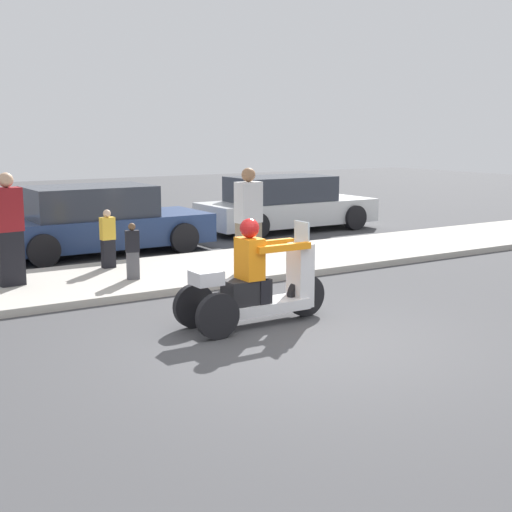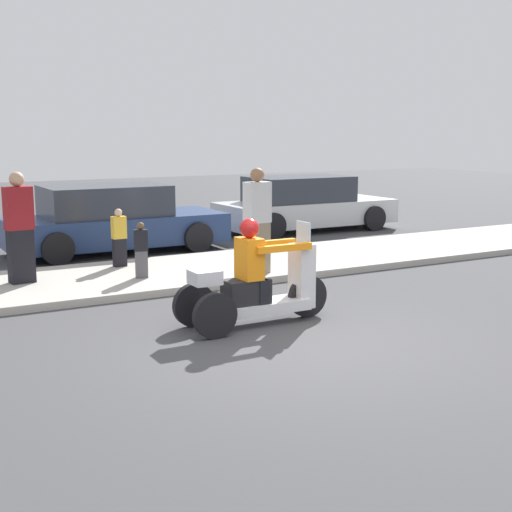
{
  "view_description": "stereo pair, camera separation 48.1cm",
  "coord_description": "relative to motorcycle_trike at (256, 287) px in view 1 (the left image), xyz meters",
  "views": [
    {
      "loc": [
        -4.92,
        -6.77,
        2.59
      ],
      "look_at": [
        0.05,
        1.08,
        0.94
      ],
      "focal_mm": 50.0,
      "sensor_mm": 36.0,
      "label": 1
    },
    {
      "loc": [
        -4.51,
        -7.02,
        2.59
      ],
      "look_at": [
        0.05,
        1.08,
        0.94
      ],
      "focal_mm": 50.0,
      "sensor_mm": 36.0,
      "label": 2
    }
  ],
  "objects": [
    {
      "name": "spectator_far_back",
      "position": [
        -0.46,
        3.12,
        0.06
      ],
      "size": [
        0.25,
        0.19,
        0.95
      ],
      "color": "#515156",
      "rests_on": "sidewalk_strip"
    },
    {
      "name": "ground_plane",
      "position": [
        -0.05,
        -1.08,
        -0.52
      ],
      "size": [
        60.0,
        60.0,
        0.0
      ],
      "primitive_type": "plane",
      "color": "#424244"
    },
    {
      "name": "motorcycle_trike",
      "position": [
        0.0,
        0.0,
        0.0
      ],
      "size": [
        2.18,
        0.73,
        1.45
      ],
      "color": "black",
      "rests_on": "ground"
    },
    {
      "name": "spectator_mid_group",
      "position": [
        -2.3,
        3.72,
        0.47
      ],
      "size": [
        0.46,
        0.31,
        1.81
      ],
      "color": "black",
      "rests_on": "sidewalk_strip"
    },
    {
      "name": "sidewalk_strip",
      "position": [
        -0.05,
        3.52,
        -0.46
      ],
      "size": [
        28.0,
        2.8,
        0.12
      ],
      "color": "#B2ADA3",
      "rests_on": "ground"
    },
    {
      "name": "parked_car_lot_far",
      "position": [
        0.17,
        6.54,
        0.16
      ],
      "size": [
        4.59,
        2.06,
        1.43
      ],
      "color": "navy",
      "rests_on": "ground"
    },
    {
      "name": "spectator_near_curb",
      "position": [
        -0.45,
        4.29,
        0.11
      ],
      "size": [
        0.26,
        0.16,
        1.06
      ],
      "color": "black",
      "rests_on": "sidewalk_strip"
    },
    {
      "name": "spectator_with_child",
      "position": [
        1.44,
        2.52,
        0.48
      ],
      "size": [
        0.46,
        0.32,
        1.83
      ],
      "color": "gray",
      "rests_on": "sidewalk_strip"
    },
    {
      "name": "parked_car_lot_left",
      "position": [
        5.5,
        7.27,
        0.15
      ],
      "size": [
        4.68,
        1.95,
        1.41
      ],
      "color": "silver",
      "rests_on": "ground"
    }
  ]
}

